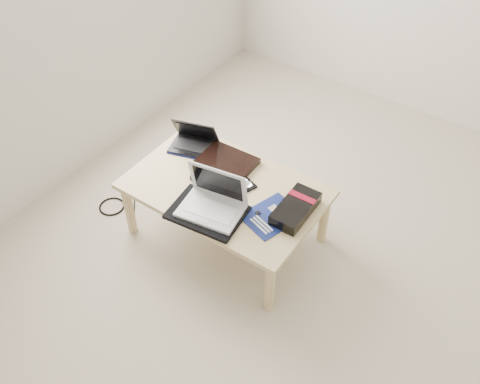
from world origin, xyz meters
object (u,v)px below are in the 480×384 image
Objects in this scene: netbook at (194,142)px; white_laptop at (213,201)px; coffee_table at (225,193)px; gpu_box at (296,209)px.

white_laptop reaches higher than netbook.
white_laptop is at bearing -73.46° from coffee_table.
coffee_table is at bearing -173.03° from gpu_box.
netbook reaches higher than coffee_table.
white_laptop is at bearing -148.21° from gpu_box.
netbook is 0.81m from gpu_box.
coffee_table is 0.44m from gpu_box.
gpu_box is at bearing 6.97° from coffee_table.
white_laptop is at bearing -41.07° from netbook.
coffee_table is at bearing 106.54° from white_laptop.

